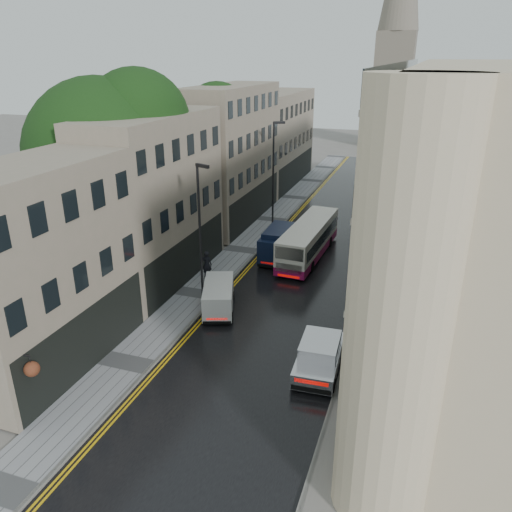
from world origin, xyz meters
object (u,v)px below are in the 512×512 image
Objects in this scene: white_lorry at (361,212)px; lamp_post_near at (200,236)px; cream_bus at (284,251)px; pedestrian at (207,264)px; lamp_post_far at (273,175)px; white_van at (204,308)px; tree_near at (105,180)px; silver_hatchback at (295,370)px; navy_van at (261,249)px; tree_far at (195,156)px.

lamp_post_near is at bearing -106.84° from white_lorry.
cream_bus is 5.78m from pedestrian.
cream_bus is at bearing -89.85° from lamp_post_far.
white_van is at bearing -100.84° from white_lorry.
tree_near is 18.14m from silver_hatchback.
navy_van is (-6.05, 13.28, 0.46)m from silver_hatchback.
white_van is 9.17m from navy_van.
white_van reaches higher than silver_hatchback.
tree_near reaches higher than pedestrian.
tree_far reaches higher than navy_van.
cream_bus is at bearing 56.65° from white_van.
cream_bus is 9.48m from white_van.
tree_near is 8.74m from pedestrian.
silver_hatchback is at bearing -54.92° from tree_far.
lamp_post_near reaches higher than white_van.
tree_far is at bearing 137.64° from navy_van.
lamp_post_near reaches higher than navy_van.
white_van is at bearing -42.57° from lamp_post_near.
tree_far is 2.79× the size of silver_hatchback.
lamp_post_far reaches higher than white_van.
white_lorry is 3.90× the size of pedestrian.
tree_far is 1.65× the size of white_lorry.
lamp_post_near is at bearing -113.78° from cream_bus.
lamp_post_near reaches higher than cream_bus.
pedestrian is (-2.78, -3.50, -0.23)m from navy_van.
tree_near is at bearing -91.32° from tree_far.
lamp_post_near is at bearing -104.07° from navy_van.
white_van is at bearing -93.61° from navy_van.
tree_near is 13.02m from tree_far.
cream_bus is 5.06× the size of pedestrian.
lamp_post_far reaches higher than lamp_post_near.
silver_hatchback is 10.66m from lamp_post_near.
cream_bus is 1.13× the size of lamp_post_near.
white_lorry reaches higher than cream_bus.
tree_far reaches higher than pedestrian.
white_van is (-6.52, 4.12, 0.06)m from silver_hatchback.
cream_bus is at bearing -36.32° from tree_far.
pedestrian is (-8.83, 9.78, 0.23)m from silver_hatchback.
white_lorry is at bearing 87.33° from silver_hatchback.
silver_hatchback is 1.12× the size of white_van.
navy_van is (-5.97, -9.32, -0.69)m from white_lorry.
lamp_post_near is 0.95× the size of lamp_post_far.
lamp_post_far is at bearing 114.65° from cream_bus.
cream_bus is at bearing 26.05° from tree_near.
navy_van is 0.56× the size of lamp_post_far.
pedestrian is at bearing -139.52° from cream_bus.
tree_far is 1.27× the size of cream_bus.
silver_hatchback is at bearing 131.20° from pedestrian.
pedestrian reaches higher than silver_hatchback.
white_lorry is 0.87× the size of lamp_post_near.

